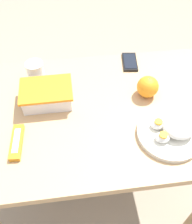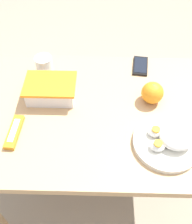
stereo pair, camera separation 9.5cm
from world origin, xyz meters
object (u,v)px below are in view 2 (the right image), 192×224
(orange_fruit, at_px, (153,93))
(rice_plate, at_px, (170,141))
(candy_bar, at_px, (15,132))
(drinking_glass, at_px, (45,67))
(cell_phone, at_px, (141,66))
(food_container, at_px, (52,90))

(orange_fruit, xyz_separation_m, rice_plate, (0.04, -0.20, -0.02))
(rice_plate, height_order, candy_bar, rice_plate)
(rice_plate, height_order, drinking_glass, drinking_glass)
(rice_plate, bearing_deg, cell_phone, 98.35)
(drinking_glass, bearing_deg, orange_fruit, -17.62)
(cell_phone, relative_size, drinking_glass, 1.40)
(candy_bar, relative_size, cell_phone, 1.11)
(food_container, height_order, orange_fruit, orange_fruit)
(orange_fruit, height_order, cell_phone, orange_fruit)
(orange_fruit, height_order, drinking_glass, drinking_glass)
(food_container, relative_size, drinking_glass, 2.14)
(candy_bar, bearing_deg, drinking_glass, 78.12)
(orange_fruit, xyz_separation_m, cell_phone, (-0.02, 0.20, -0.04))
(cell_phone, xyz_separation_m, drinking_glass, (-0.41, -0.06, 0.04))
(food_container, xyz_separation_m, cell_phone, (0.37, 0.19, -0.03))
(food_container, relative_size, cell_phone, 1.53)
(food_container, height_order, cell_phone, food_container)
(food_container, bearing_deg, candy_bar, -120.20)
(orange_fruit, xyz_separation_m, candy_bar, (-0.50, -0.17, -0.03))
(cell_phone, bearing_deg, orange_fruit, -83.23)
(rice_plate, bearing_deg, drinking_glass, 143.90)
(food_container, relative_size, rice_plate, 0.87)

